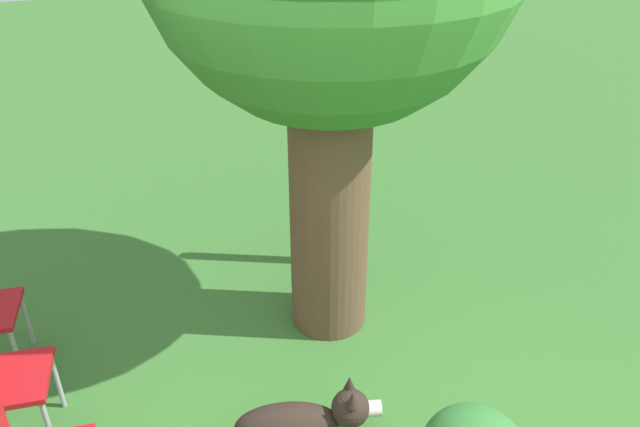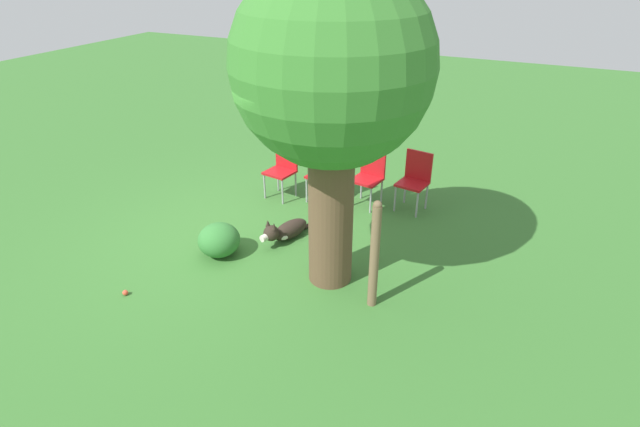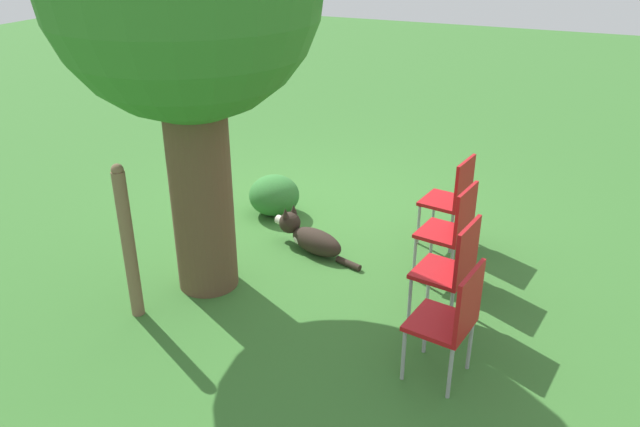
# 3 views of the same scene
# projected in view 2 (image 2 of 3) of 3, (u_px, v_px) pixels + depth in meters

# --- Properties ---
(ground_plane) EXTENTS (30.00, 30.00, 0.00)m
(ground_plane) POSITION_uv_depth(u_px,v_px,m) (237.00, 241.00, 7.20)
(ground_plane) COLOR #38702D
(oak_tree) EXTENTS (2.18, 2.18, 3.76)m
(oak_tree) POSITION_uv_depth(u_px,v_px,m) (332.00, 74.00, 5.20)
(oak_tree) COLOR brown
(oak_tree) RESTS_ON ground_plane
(dog) EXTENTS (1.08, 0.47, 0.41)m
(dog) POSITION_uv_depth(u_px,v_px,m) (286.00, 231.00, 7.18)
(dog) COLOR #2D231C
(dog) RESTS_ON ground_plane
(fence_post) EXTENTS (0.11, 0.11, 1.38)m
(fence_post) POSITION_uv_depth(u_px,v_px,m) (375.00, 255.00, 5.61)
(fence_post) COLOR brown
(fence_post) RESTS_ON ground_plane
(red_chair_0) EXTENTS (0.49, 0.50, 0.94)m
(red_chair_0) POSITION_uv_depth(u_px,v_px,m) (283.00, 166.00, 8.28)
(red_chair_0) COLOR #B21419
(red_chair_0) RESTS_ON ground_plane
(red_chair_1) EXTENTS (0.49, 0.50, 0.94)m
(red_chair_1) POSITION_uv_depth(u_px,v_px,m) (325.00, 169.00, 8.14)
(red_chair_1) COLOR #B21419
(red_chair_1) RESTS_ON ground_plane
(red_chair_2) EXTENTS (0.49, 0.50, 0.94)m
(red_chair_2) POSITION_uv_depth(u_px,v_px,m) (369.00, 173.00, 8.01)
(red_chair_2) COLOR #B21419
(red_chair_2) RESTS_ON ground_plane
(red_chair_3) EXTENTS (0.49, 0.50, 0.94)m
(red_chair_3) POSITION_uv_depth(u_px,v_px,m) (415.00, 177.00, 7.87)
(red_chair_3) COLOR #B21419
(red_chair_3) RESTS_ON ground_plane
(tennis_ball) EXTENTS (0.07, 0.07, 0.07)m
(tennis_ball) POSITION_uv_depth(u_px,v_px,m) (125.00, 293.00, 6.08)
(tennis_ball) COLOR #E54C33
(tennis_ball) RESTS_ON ground_plane
(low_shrub) EXTENTS (0.57, 0.57, 0.46)m
(low_shrub) POSITION_uv_depth(u_px,v_px,m) (219.00, 240.00, 6.79)
(low_shrub) COLOR #337533
(low_shrub) RESTS_ON ground_plane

